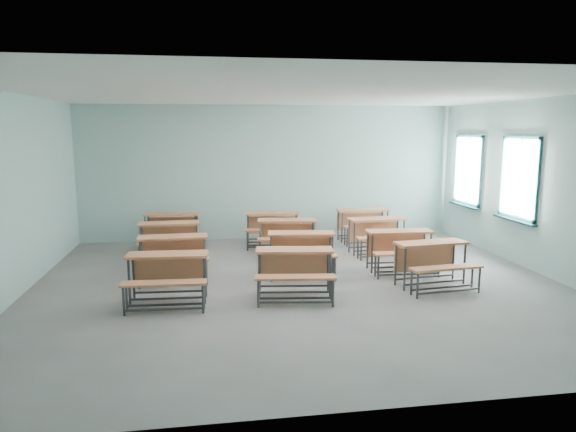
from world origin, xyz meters
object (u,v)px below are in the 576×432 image
Objects in this scene: desk_unit_r0c0 at (167,271)px; desk_unit_r3c1 at (272,224)px; desk_unit_r1c0 at (173,251)px; desk_unit_r1c1 at (302,247)px; desk_unit_r2c0 at (169,235)px; desk_unit_r3c0 at (171,225)px; desk_unit_r1c2 at (401,245)px; desk_unit_r0c2 at (434,258)px; desk_unit_r2c2 at (379,230)px; desk_unit_r2c1 at (287,232)px; desk_unit_r3c2 at (364,220)px; desk_unit_r0c1 at (295,266)px.

desk_unit_r0c0 is 0.97× the size of desk_unit_r3c1.
desk_unit_r3c1 is at bearing 46.76° from desk_unit_r1c0.
desk_unit_r1c1 is at bearing -78.44° from desk_unit_r3c1.
desk_unit_r2c0 is at bearing 157.04° from desk_unit_r1c1.
desk_unit_r3c0 is at bearing -179.68° from desk_unit_r3c1.
desk_unit_r3c0 is (-0.21, 2.58, 0.00)m from desk_unit_r1c0.
desk_unit_r0c0 and desk_unit_r1c2 have the same top height.
desk_unit_r0c0 is 0.96× the size of desk_unit_r1c1.
desk_unit_r0c2 is 2.41m from desk_unit_r2c2.
desk_unit_r3c1 is (-2.13, 1.12, 0.00)m from desk_unit_r2c2.
desk_unit_r2c2 is (-0.15, 2.40, 0.00)m from desk_unit_r0c2.
desk_unit_r2c0 is 2.41m from desk_unit_r2c1.
desk_unit_r0c0 and desk_unit_r0c2 have the same top height.
desk_unit_r0c2 and desk_unit_r3c2 have the same top height.
desk_unit_r1c0 and desk_unit_r3c0 have the same top height.
desk_unit_r2c1 is (0.29, 2.68, 0.00)m from desk_unit_r0c1.
desk_unit_r3c1 is (2.22, 0.97, 0.00)m from desk_unit_r2c0.
desk_unit_r0c1 is 1.02× the size of desk_unit_r3c0.
desk_unit_r1c1 is 1.04× the size of desk_unit_r2c2.
desk_unit_r2c2 is (4.36, -0.16, 0.00)m from desk_unit_r2c0.
desk_unit_r1c1 and desk_unit_r3c1 have the same top height.
desk_unit_r3c1 is at bearing 0.21° from desk_unit_r3c0.
desk_unit_r2c2 is 4.60m from desk_unit_r3c0.
desk_unit_r2c2 and desk_unit_r3c2 have the same top height.
desk_unit_r1c0 is 4.95m from desk_unit_r3c2.
desk_unit_r1c0 is 2.30m from desk_unit_r1c1.
desk_unit_r0c0 is 1.01× the size of desk_unit_r1c2.
desk_unit_r3c0 is at bearing 92.53° from desk_unit_r1c0.
desk_unit_r0c0 is 3.91m from desk_unit_r3c0.
desk_unit_r3c0 is at bearing 126.52° from desk_unit_r0c1.
desk_unit_r0c0 is 1.01× the size of desk_unit_r2c0.
desk_unit_r1c2 is at bearing -94.97° from desk_unit_r2c2.
desk_unit_r0c1 is 4.47m from desk_unit_r3c2.
desk_unit_r1c1 is at bearing -80.67° from desk_unit_r2c1.
desk_unit_r3c2 is (4.43, 1.11, 0.00)m from desk_unit_r2c0.
desk_unit_r0c2 and desk_unit_r3c0 have the same top height.
desk_unit_r0c1 is at bearing -134.73° from desk_unit_r2c2.
desk_unit_r2c2 is at bearing 14.29° from desk_unit_r1c0.
desk_unit_r1c0 and desk_unit_r2c0 have the same top height.
desk_unit_r3c1 is (-0.24, 2.39, 0.00)m from desk_unit_r1c1.
desk_unit_r3c1 is at bearing 102.79° from desk_unit_r1c1.
desk_unit_r0c0 is 1.96m from desk_unit_r0c1.
desk_unit_r2c0 and desk_unit_r2c1 have the same top height.
desk_unit_r3c2 is at bearing 59.23° from desk_unit_r1c1.
desk_unit_r3c0 is at bearing 159.50° from desk_unit_r2c2.
desk_unit_r3c0 is at bearing 140.93° from desk_unit_r1c1.
desk_unit_r0c2 is 1.05× the size of desk_unit_r3c2.
desk_unit_r0c0 and desk_unit_r2c0 have the same top height.
desk_unit_r2c0 is 1.19m from desk_unit_r3c0.
desk_unit_r0c2 and desk_unit_r2c0 have the same top height.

